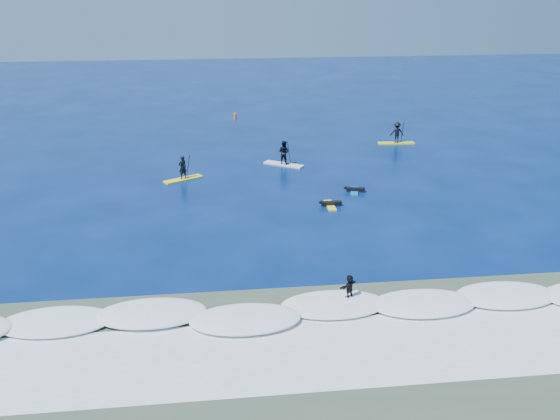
{
  "coord_description": "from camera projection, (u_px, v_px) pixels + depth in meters",
  "views": [
    {
      "loc": [
        -4.31,
        -33.63,
        13.89
      ],
      "look_at": [
        -0.09,
        1.35,
        0.6
      ],
      "focal_mm": 40.0,
      "sensor_mm": 36.0,
      "label": 1
    }
  ],
  "objects": [
    {
      "name": "ground",
      "position": [
        284.0,
        228.0,
        36.62
      ],
      "size": [
        160.0,
        160.0,
        0.0
      ],
      "primitive_type": "plane",
      "color": "#031943",
      "rests_on": "ground"
    },
    {
      "name": "shallow_water",
      "position": [
        331.0,
        366.0,
        23.62
      ],
      "size": [
        90.0,
        13.0,
        0.01
      ],
      "primitive_type": "cube",
      "color": "#364A3B",
      "rests_on": "ground"
    },
    {
      "name": "breaking_wave",
      "position": [
        313.0,
        313.0,
        27.33
      ],
      "size": [
        40.0,
        6.0,
        0.3
      ],
      "primitive_type": "cube",
      "color": "white",
      "rests_on": "ground"
    },
    {
      "name": "whitewater",
      "position": [
        326.0,
        352.0,
        24.55
      ],
      "size": [
        34.0,
        5.0,
        0.02
      ],
      "primitive_type": "cube",
      "color": "silver",
      "rests_on": "ground"
    },
    {
      "name": "sup_paddler_left",
      "position": [
        183.0,
        171.0,
        44.95
      ],
      "size": [
        2.89,
        2.12,
        2.06
      ],
      "rotation": [
        0.0,
        0.0,
        0.53
      ],
      "color": "yellow",
      "rests_on": "ground"
    },
    {
      "name": "sup_paddler_center",
      "position": [
        284.0,
        155.0,
        48.42
      ],
      "size": [
        3.1,
        2.47,
        2.25
      ],
      "rotation": [
        0.0,
        0.0,
        -0.6
      ],
      "color": "silver",
      "rests_on": "ground"
    },
    {
      "name": "sup_paddler_right",
      "position": [
        397.0,
        134.0,
        54.59
      ],
      "size": [
        3.21,
        0.95,
        2.23
      ],
      "rotation": [
        0.0,
        0.0,
        -0.05
      ],
      "color": "#CACF16",
      "rests_on": "ground"
    },
    {
      "name": "prone_paddler_near",
      "position": [
        330.0,
        204.0,
        39.97
      ],
      "size": [
        1.49,
        1.88,
        0.39
      ],
      "rotation": [
        0.0,
        0.0,
        1.56
      ],
      "color": "yellow",
      "rests_on": "ground"
    },
    {
      "name": "prone_paddler_far",
      "position": [
        354.0,
        190.0,
        42.6
      ],
      "size": [
        1.46,
        1.9,
        0.38
      ],
      "rotation": [
        0.0,
        0.0,
        1.34
      ],
      "color": "#1757AD",
      "rests_on": "ground"
    },
    {
      "name": "wave_surfer",
      "position": [
        349.0,
        289.0,
        27.98
      ],
      "size": [
        1.61,
        1.38,
        1.21
      ],
      "rotation": [
        0.0,
        0.0,
        0.65
      ],
      "color": "white",
      "rests_on": "breaking_wave"
    },
    {
      "name": "marker_buoy",
      "position": [
        235.0,
        116.0,
        64.36
      ],
      "size": [
        0.3,
        0.3,
        0.73
      ],
      "rotation": [
        0.0,
        0.0,
        0.19
      ],
      "color": "#DE5013",
      "rests_on": "ground"
    }
  ]
}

